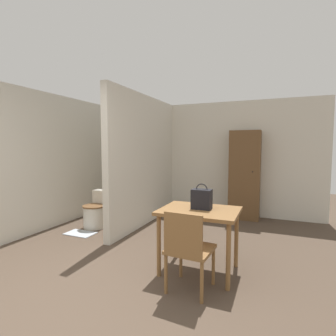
{
  "coord_description": "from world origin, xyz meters",
  "views": [
    {
      "loc": [
        1.69,
        -1.69,
        1.52
      ],
      "look_at": [
        0.18,
        1.95,
        1.2
      ],
      "focal_mm": 28.0,
      "sensor_mm": 36.0,
      "label": 1
    }
  ],
  "objects": [
    {
      "name": "wooden_chair",
      "position": [
        0.87,
        0.82,
        0.48
      ],
      "size": [
        0.48,
        0.48,
        0.87
      ],
      "rotation": [
        0.0,
        0.0,
        -0.07
      ],
      "color": "brown",
      "rests_on": "ground_plane"
    },
    {
      "name": "wall_left",
      "position": [
        -2.24,
        2.09,
        1.25
      ],
      "size": [
        0.12,
        5.17,
        2.5
      ],
      "color": "beige",
      "rests_on": "ground_plane"
    },
    {
      "name": "partition_wall",
      "position": [
        -0.7,
        2.88,
        1.25
      ],
      "size": [
        0.12,
        2.59,
        2.5
      ],
      "color": "beige",
      "rests_on": "ground_plane"
    },
    {
      "name": "bath_mat",
      "position": [
        -1.44,
        1.85,
        0.01
      ],
      "size": [
        0.51,
        0.31,
        0.01
      ],
      "color": "#B2BCC6",
      "rests_on": "ground_plane"
    },
    {
      "name": "wall_back",
      "position": [
        0.0,
        4.23,
        1.25
      ],
      "size": [
        5.36,
        0.12,
        2.5
      ],
      "color": "beige",
      "rests_on": "ground_plane"
    },
    {
      "name": "dining_table",
      "position": [
        0.85,
        1.31,
        0.67
      ],
      "size": [
        0.92,
        0.71,
        0.77
      ],
      "color": "brown",
      "rests_on": "ground_plane"
    },
    {
      "name": "wooden_cabinet",
      "position": [
        1.08,
        3.96,
        0.93
      ],
      "size": [
        0.62,
        0.4,
        1.85
      ],
      "color": "brown",
      "rests_on": "ground_plane"
    },
    {
      "name": "handbag",
      "position": [
        0.87,
        1.34,
        0.89
      ],
      "size": [
        0.24,
        0.14,
        0.31
      ],
      "color": "black",
      "rests_on": "dining_table"
    },
    {
      "name": "toilet",
      "position": [
        -1.44,
        2.29,
        0.28
      ],
      "size": [
        0.43,
        0.57,
        0.67
      ],
      "color": "silver",
      "rests_on": "ground_plane"
    },
    {
      "name": "ground_plane",
      "position": [
        0.0,
        0.0,
        0.0
      ],
      "size": [
        16.0,
        16.0,
        0.0
      ],
      "primitive_type": "plane",
      "color": "#4C3D30"
    }
  ]
}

